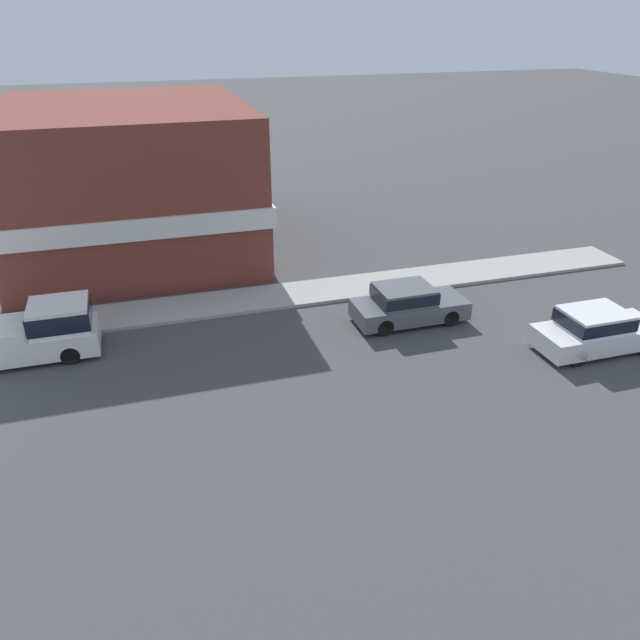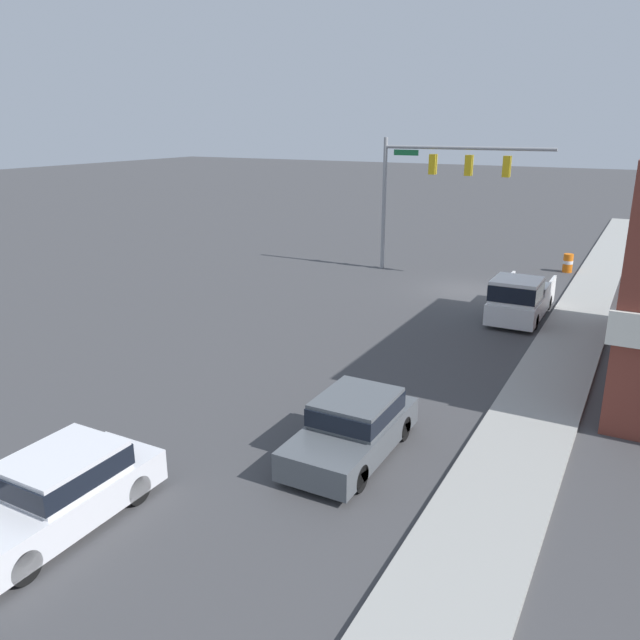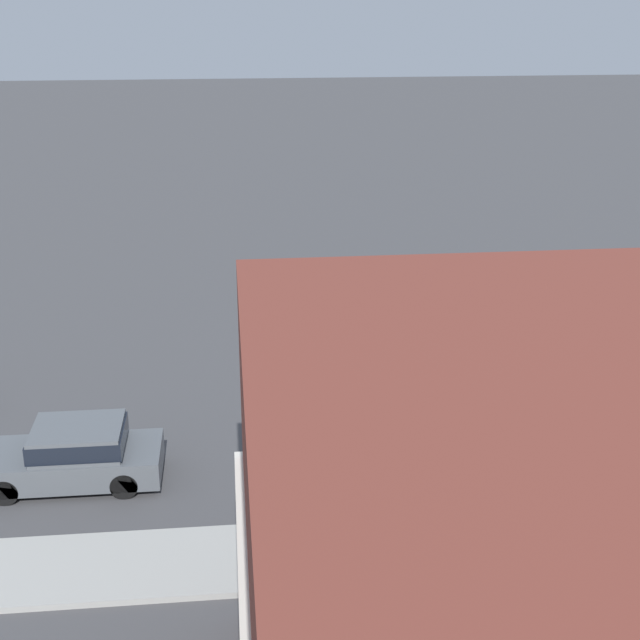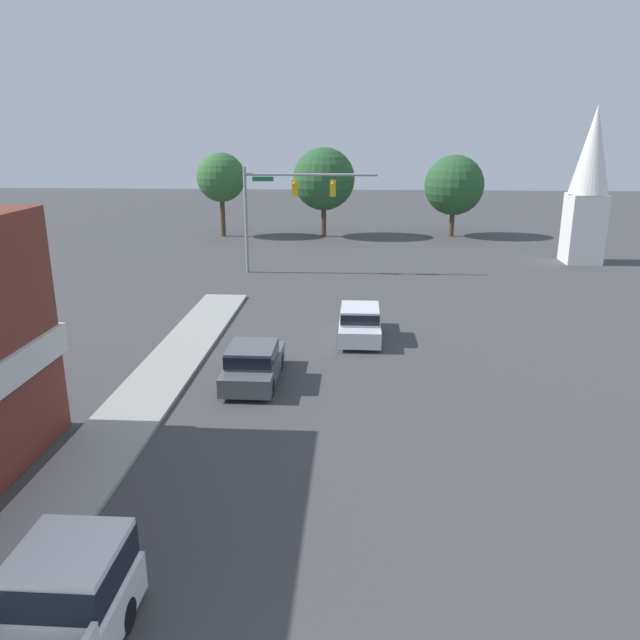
{
  "view_description": "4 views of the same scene",
  "coord_description": "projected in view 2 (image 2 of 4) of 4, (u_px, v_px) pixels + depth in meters",
  "views": [
    {
      "loc": [
        18.15,
        7.53,
        11.13
      ],
      "look_at": [
        0.16,
        13.08,
        1.72
      ],
      "focal_mm": 35.0,
      "sensor_mm": 36.0,
      "label": 1
    },
    {
      "loc": [
        -8.0,
        30.17,
        8.01
      ],
      "look_at": [
        -0.3,
        15.94,
        2.91
      ],
      "focal_mm": 35.0,
      "sensor_mm": 36.0,
      "label": 2
    },
    {
      "loc": [
        -21.65,
        13.34,
        11.45
      ],
      "look_at": [
        1.23,
        10.95,
        2.8
      ],
      "focal_mm": 50.0,
      "sensor_mm": 36.0,
      "label": 3
    },
    {
      "loc": [
        1.92,
        -4.84,
        9.28
      ],
      "look_at": [
        0.64,
        15.99,
        2.95
      ],
      "focal_mm": 35.0,
      "sensor_mm": 36.0,
      "label": 4
    }
  ],
  "objects": [
    {
      "name": "near_signal_assembly",
      "position": [
        438.0,
        174.0,
        33.21
      ],
      "size": [
        9.08,
        0.49,
        7.32
      ],
      "color": "gray",
      "rests_on": "ground"
    },
    {
      "name": "car_oncoming",
      "position": [
        58.0,
        490.0,
        12.83
      ],
      "size": [
        1.88,
        4.59,
        1.57
      ],
      "rotation": [
        0.0,
        0.0,
        3.14
      ],
      "color": "black",
      "rests_on": "ground"
    },
    {
      "name": "car_lead",
      "position": [
        353.0,
        425.0,
        15.65
      ],
      "size": [
        1.9,
        4.45,
        1.52
      ],
      "color": "black",
      "rests_on": "ground"
    },
    {
      "name": "pickup_truck_parked",
      "position": [
        520.0,
        298.0,
        26.46
      ],
      "size": [
        1.97,
        5.26,
        1.97
      ],
      "color": "black",
      "rests_on": "ground"
    },
    {
      "name": "construction_barrel",
      "position": [
        568.0,
        263.0,
        35.12
      ],
      "size": [
        0.55,
        0.55,
        1.04
      ],
      "color": "orange",
      "rests_on": "ground"
    },
    {
      "name": "ground_plane",
      "position": [
        465.0,
        291.0,
        31.34
      ],
      "size": [
        200.0,
        200.0,
        0.0
      ],
      "primitive_type": "plane",
      "color": "#424244"
    },
    {
      "name": "sidewalk_curb",
      "position": [
        587.0,
        304.0,
        28.73
      ],
      "size": [
        2.4,
        60.0,
        0.14
      ],
      "color": "#9E9E99",
      "rests_on": "ground"
    }
  ]
}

